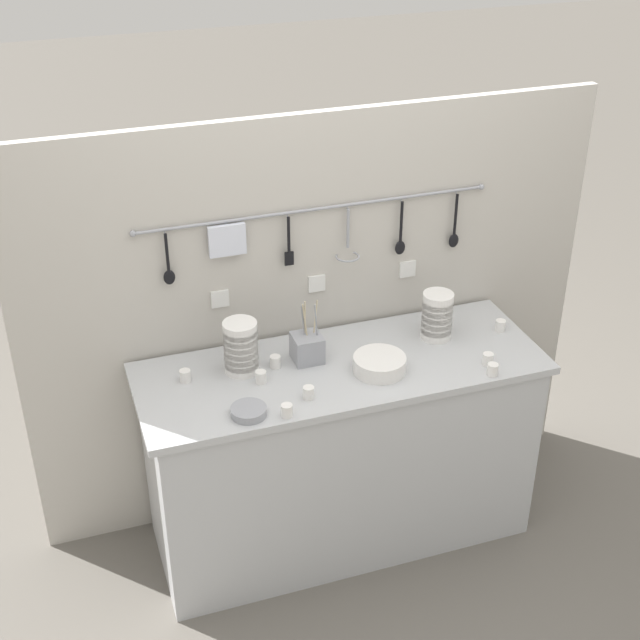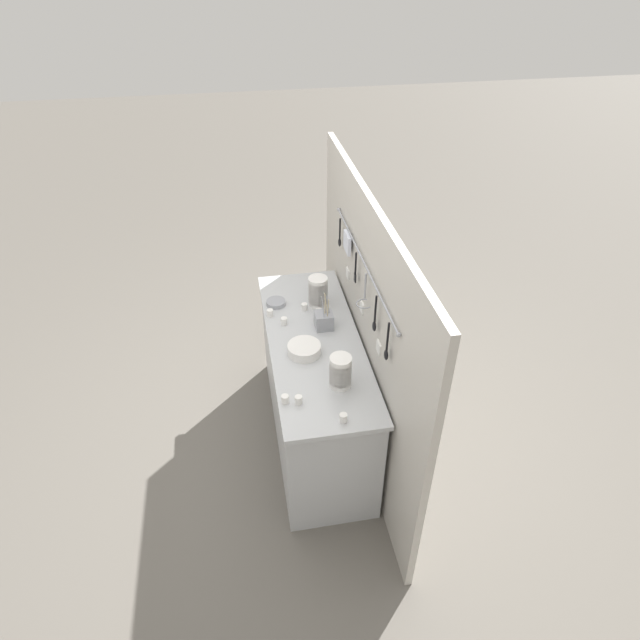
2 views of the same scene
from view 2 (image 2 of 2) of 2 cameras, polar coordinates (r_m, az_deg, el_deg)
ground_plane at (r=3.94m, az=-0.55°, el=-11.75°), size 20.00×20.00×0.00m
counter at (r=3.63m, az=-0.59°, el=-7.27°), size 1.59×0.57×0.85m
back_wall at (r=3.39m, az=4.74°, el=-1.02°), size 2.39×0.11×1.75m
bowl_stack_nested_right at (r=2.97m, az=2.19°, el=-5.51°), size 0.12×0.12×0.20m
bowl_stack_short_front at (r=3.60m, az=-0.22°, el=3.07°), size 0.13×0.13×0.21m
plate_stack at (r=3.23m, az=-1.69°, el=-3.12°), size 0.20×0.20×0.06m
steel_mixing_bowl at (r=3.66m, az=-4.72°, el=1.86°), size 0.13×0.13×0.03m
cutlery_caddy at (r=3.42m, az=0.42°, el=0.00°), size 0.11×0.11×0.26m
cup_front_left at (r=3.47m, az=-3.85°, el=-0.12°), size 0.04×0.04×0.05m
cup_beside_plates at (r=3.60m, az=-1.68°, el=1.41°), size 0.04×0.04×0.05m
cup_mid_row at (r=2.83m, az=2.50°, el=-10.38°), size 0.04×0.04×0.05m
cup_centre at (r=2.92m, az=-2.31°, el=-8.51°), size 0.04×0.04×0.05m
cup_front_right at (r=2.93m, az=-3.75°, el=-8.42°), size 0.04×0.04×0.05m
cup_edge_near at (r=3.83m, az=-0.80°, el=3.81°), size 0.04×0.04×0.05m
cup_edge_far at (r=3.54m, az=-0.12°, el=0.81°), size 0.04×0.04×0.05m
cup_back_right at (r=3.55m, az=-5.35°, el=0.76°), size 0.04×0.04×0.05m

